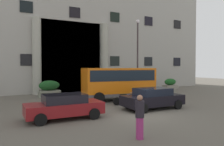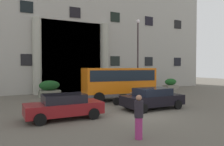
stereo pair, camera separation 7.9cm
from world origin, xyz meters
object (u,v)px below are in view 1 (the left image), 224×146
(parked_estate_mid, at_px, (64,106))
(pedestrian_man_crossing, at_px, (140,117))
(bus_stop_sign, at_px, (150,80))
(hedge_planter_far_east, at_px, (170,84))
(parked_sedan_second, at_px, (153,98))
(hedge_planter_west, at_px, (49,89))
(lamppost_plaza_centre, at_px, (138,51))
(motorcycle_near_kerb, at_px, (125,99))
(orange_minibus, at_px, (119,81))

(parked_estate_mid, distance_m, pedestrian_man_crossing, 5.06)
(bus_stop_sign, bearing_deg, hedge_planter_far_east, 28.59)
(parked_sedan_second, bearing_deg, bus_stop_sign, 53.08)
(parked_sedan_second, bearing_deg, pedestrian_man_crossing, -133.11)
(parked_estate_mid, bearing_deg, hedge_planter_west, 83.47)
(bus_stop_sign, xyz_separation_m, lamppost_plaza_centre, (-0.80, 1.20, 3.06))
(parked_estate_mid, bearing_deg, parked_sedan_second, 0.55)
(hedge_planter_west, xyz_separation_m, lamppost_plaza_centre, (9.03, -1.67, 3.86))
(parked_estate_mid, bearing_deg, motorcycle_near_kerb, 23.95)
(bus_stop_sign, height_order, parked_sedan_second, bus_stop_sign)
(orange_minibus, bearing_deg, lamppost_plaza_centre, 43.97)
(parked_estate_mid, height_order, motorcycle_near_kerb, parked_estate_mid)
(parked_estate_mid, distance_m, lamppost_plaza_centre, 13.23)
(hedge_planter_far_east, relative_size, parked_sedan_second, 0.42)
(orange_minibus, bearing_deg, hedge_planter_far_east, 31.76)
(orange_minibus, relative_size, pedestrian_man_crossing, 3.55)
(parked_sedan_second, distance_m, motorcycle_near_kerb, 2.48)
(hedge_planter_far_east, height_order, parked_sedan_second, parked_sedan_second)
(hedge_planter_west, distance_m, parked_estate_mid, 9.44)
(hedge_planter_far_east, distance_m, motorcycle_near_kerb, 12.96)
(parked_sedan_second, relative_size, lamppost_plaza_centre, 0.54)
(pedestrian_man_crossing, bearing_deg, lamppost_plaza_centre, 125.50)
(orange_minibus, xyz_separation_m, parked_estate_mid, (-5.98, -4.62, -0.94))
(bus_stop_sign, height_order, motorcycle_near_kerb, bus_stop_sign)
(bus_stop_sign, height_order, hedge_planter_west, bus_stop_sign)
(bus_stop_sign, relative_size, hedge_planter_west, 1.24)
(hedge_planter_west, relative_size, lamppost_plaza_centre, 0.25)
(orange_minibus, distance_m, pedestrian_man_crossing, 10.25)
(parked_sedan_second, distance_m, lamppost_plaza_centre, 9.35)
(parked_sedan_second, height_order, pedestrian_man_crossing, pedestrian_man_crossing)
(hedge_planter_far_east, relative_size, parked_estate_mid, 0.43)
(bus_stop_sign, bearing_deg, pedestrian_man_crossing, -128.69)
(hedge_planter_far_east, bearing_deg, orange_minibus, -154.73)
(bus_stop_sign, relative_size, pedestrian_man_crossing, 1.41)
(orange_minibus, bearing_deg, parked_sedan_second, -80.95)
(motorcycle_near_kerb, relative_size, pedestrian_man_crossing, 1.15)
(hedge_planter_far_east, xyz_separation_m, pedestrian_man_crossing, (-14.36, -14.16, 0.23))
(bus_stop_sign, bearing_deg, lamppost_plaza_centre, 123.60)
(lamppost_plaza_centre, bearing_deg, parked_sedan_second, -116.74)
(parked_sedan_second, bearing_deg, motorcycle_near_kerb, 110.19)
(hedge_planter_west, bearing_deg, hedge_planter_far_east, 0.20)
(parked_sedan_second, xyz_separation_m, motorcycle_near_kerb, (-0.89, 2.29, -0.28))
(hedge_planter_far_east, bearing_deg, parked_sedan_second, -137.01)
(hedge_planter_west, bearing_deg, bus_stop_sign, -16.30)
(hedge_planter_far_east, bearing_deg, pedestrian_man_crossing, -135.42)
(hedge_planter_west, height_order, parked_sedan_second, hedge_planter_west)
(parked_sedan_second, height_order, motorcycle_near_kerb, parked_sedan_second)
(hedge_planter_west, height_order, motorcycle_near_kerb, hedge_planter_west)
(orange_minibus, relative_size, bus_stop_sign, 2.52)
(hedge_planter_west, bearing_deg, orange_minibus, -43.59)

